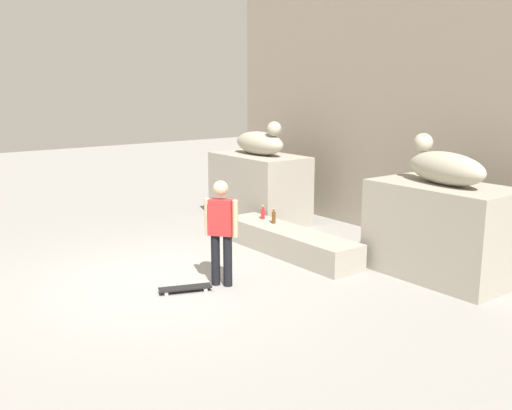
% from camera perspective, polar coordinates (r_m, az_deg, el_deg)
% --- Properties ---
extents(ground_plane, '(40.00, 40.00, 0.00)m').
position_cam_1_polar(ground_plane, '(9.37, -8.97, -7.57)').
color(ground_plane, gray).
extents(facade_wall, '(9.74, 0.60, 5.34)m').
position_cam_1_polar(facade_wall, '(12.39, 13.92, 9.59)').
color(facade_wall, gray).
rests_on(facade_wall, ground_plane).
extents(pedestal_left, '(2.28, 1.30, 1.53)m').
position_cam_1_polar(pedestal_left, '(13.14, 0.32, 1.70)').
color(pedestal_left, gray).
rests_on(pedestal_left, ground_plane).
extents(pedestal_right, '(2.28, 1.30, 1.53)m').
position_cam_1_polar(pedestal_right, '(9.81, 17.92, -2.45)').
color(pedestal_right, gray).
rests_on(pedestal_right, ground_plane).
extents(statue_reclining_left, '(1.61, 0.60, 0.78)m').
position_cam_1_polar(statue_reclining_left, '(12.97, 0.42, 6.25)').
color(statue_reclining_left, '#A49D87').
rests_on(statue_reclining_left, pedestal_left).
extents(statue_reclining_right, '(1.68, 0.88, 0.78)m').
position_cam_1_polar(statue_reclining_right, '(9.63, 18.18, 3.66)').
color(statue_reclining_right, '#A49D87').
rests_on(statue_reclining_right, pedestal_right).
extents(ledge_block, '(3.15, 0.75, 0.46)m').
position_cam_1_polar(ledge_block, '(10.70, 3.32, -3.66)').
color(ledge_block, gray).
rests_on(ledge_block, ground_plane).
extents(skater, '(0.45, 0.38, 1.67)m').
position_cam_1_polar(skater, '(8.87, -3.48, -2.34)').
color(skater, black).
rests_on(skater, ground_plane).
extents(skateboard, '(0.46, 0.82, 0.08)m').
position_cam_1_polar(skateboard, '(8.88, -7.05, -8.18)').
color(skateboard, black).
rests_on(skateboard, ground_plane).
extents(bottle_brown, '(0.07, 0.07, 0.30)m').
position_cam_1_polar(bottle_brown, '(11.07, 1.77, -1.22)').
color(bottle_brown, '#593314').
rests_on(bottle_brown, ledge_block).
extents(bottle_red, '(0.08, 0.08, 0.27)m').
position_cam_1_polar(bottle_red, '(11.42, 0.69, -0.85)').
color(bottle_red, red).
rests_on(bottle_red, ledge_block).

